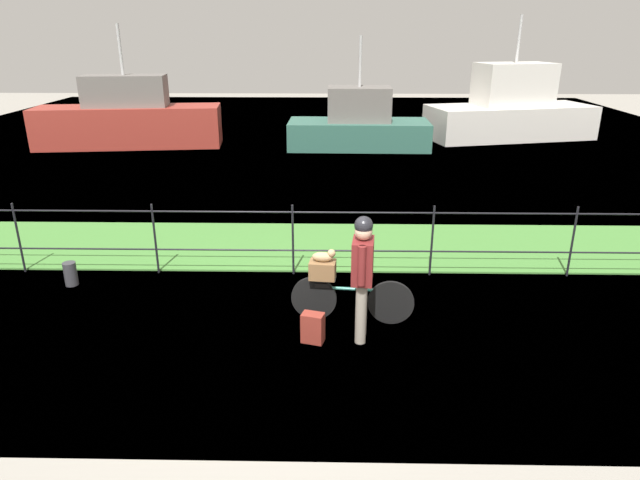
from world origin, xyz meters
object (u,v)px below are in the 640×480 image
(moored_boat_far, at_px, (359,126))
(cyclist_person, at_px, (362,268))
(bicycle_main, at_px, (351,299))
(backpack_on_paving, at_px, (313,328))
(wooden_crate, at_px, (323,270))
(mooring_bollard, at_px, (71,274))
(terrier_dog, at_px, (324,256))
(moored_boat_mid, at_px, (128,120))
(moored_boat_near, at_px, (510,112))

(moored_boat_far, bearing_deg, cyclist_person, -92.37)
(bicycle_main, height_order, backpack_on_paving, bicycle_main)
(wooden_crate, xyz_separation_m, cyclist_person, (0.51, -0.51, 0.25))
(mooring_bollard, relative_size, moored_boat_far, 0.08)
(cyclist_person, xyz_separation_m, backpack_on_paving, (-0.62, -0.09, -0.80))
(terrier_dog, relative_size, moored_boat_far, 0.07)
(wooden_crate, xyz_separation_m, terrier_dog, (0.02, -0.00, 0.20))
(terrier_dog, height_order, moored_boat_far, moored_boat_far)
(bicycle_main, height_order, moored_boat_mid, moored_boat_mid)
(moored_boat_near, bearing_deg, moored_boat_far, -161.30)
(backpack_on_paving, bearing_deg, moored_boat_mid, -46.47)
(wooden_crate, height_order, moored_boat_mid, moored_boat_mid)
(terrier_dog, distance_m, moored_boat_near, 15.54)
(cyclist_person, relative_size, moored_boat_far, 0.35)
(wooden_crate, bearing_deg, bicycle_main, -6.12)
(backpack_on_paving, bearing_deg, mooring_bollard, -7.04)
(bicycle_main, bearing_deg, backpack_on_paving, -131.78)
(backpack_on_paving, height_order, mooring_bollard, backpack_on_paving)
(cyclist_person, relative_size, moored_boat_near, 0.27)
(cyclist_person, distance_m, moored_boat_mid, 14.69)
(mooring_bollard, bearing_deg, moored_boat_far, 65.64)
(terrier_dog, height_order, backpack_on_paving, terrier_dog)
(wooden_crate, bearing_deg, mooring_bollard, 165.39)
(terrier_dog, distance_m, moored_boat_mid, 14.01)
(wooden_crate, xyz_separation_m, moored_boat_mid, (-6.82, 12.22, 0.15))
(bicycle_main, relative_size, moored_boat_far, 0.35)
(mooring_bollard, relative_size, moored_boat_near, 0.06)
(bicycle_main, relative_size, terrier_dog, 5.25)
(moored_boat_near, relative_size, moored_boat_far, 1.33)
(cyclist_person, height_order, moored_boat_mid, moored_boat_mid)
(wooden_crate, xyz_separation_m, moored_boat_far, (1.03, 12.13, -0.02))
(terrier_dog, height_order, cyclist_person, cyclist_person)
(backpack_on_paving, xyz_separation_m, moored_boat_mid, (-6.71, 12.82, 0.70))
(bicycle_main, relative_size, cyclist_person, 1.00)
(bicycle_main, distance_m, moored_boat_far, 12.20)
(wooden_crate, distance_m, terrier_dog, 0.20)
(cyclist_person, xyz_separation_m, moored_boat_near, (6.16, 14.55, -0.03))
(backpack_on_paving, relative_size, moored_boat_mid, 0.06)
(bicycle_main, bearing_deg, cyclist_person, -75.34)
(mooring_bollard, height_order, moored_boat_near, moored_boat_near)
(bicycle_main, relative_size, wooden_crate, 4.79)
(bicycle_main, distance_m, wooden_crate, 0.57)
(wooden_crate, bearing_deg, backpack_on_paving, -100.77)
(cyclist_person, distance_m, backpack_on_paving, 1.02)
(mooring_bollard, distance_m, moored_boat_far, 12.19)
(backpack_on_paving, distance_m, mooring_bollard, 4.21)
(mooring_bollard, xyz_separation_m, moored_boat_near, (10.66, 13.00, 0.78))
(wooden_crate, height_order, terrier_dog, terrier_dog)
(terrier_dog, xyz_separation_m, backpack_on_paving, (-0.14, -0.60, -0.75))
(moored_boat_near, bearing_deg, mooring_bollard, -129.36)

